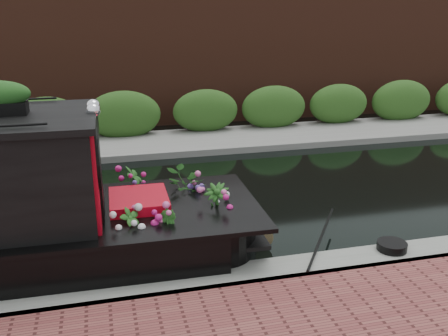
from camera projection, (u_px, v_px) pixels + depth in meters
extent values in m
plane|color=black|center=(148.00, 206.00, 9.71)|extent=(80.00, 80.00, 0.00)
cube|color=gray|center=(174.00, 298.00, 6.67)|extent=(40.00, 0.60, 0.50)
cube|color=slate|center=(132.00, 149.00, 13.58)|extent=(40.00, 2.40, 0.34)
cube|color=#28501A|center=(129.00, 140.00, 14.40)|extent=(40.00, 1.10, 2.80)
cube|color=#4A2519|center=(125.00, 124.00, 16.34)|extent=(40.00, 1.00, 8.00)
cube|color=#BB0719|center=(97.00, 166.00, 7.15)|extent=(0.11, 1.88, 1.45)
cube|color=#BB0719|center=(139.00, 212.00, 7.53)|extent=(0.88, 0.98, 0.54)
sphere|color=white|center=(93.00, 110.00, 6.75)|extent=(0.19, 0.19, 0.19)
sphere|color=white|center=(93.00, 106.00, 7.03)|extent=(0.19, 0.19, 0.19)
imported|color=#21541C|center=(131.00, 229.00, 6.88)|extent=(0.38, 0.37, 0.61)
imported|color=#21541C|center=(167.00, 231.00, 6.88)|extent=(0.33, 0.37, 0.56)
imported|color=#21541C|center=(189.00, 189.00, 8.19)|extent=(0.83, 0.79, 0.73)
imported|color=#21541C|center=(216.00, 207.00, 7.52)|extent=(0.55, 0.55, 0.70)
imported|color=#21541C|center=(134.00, 187.00, 8.27)|extent=(0.38, 0.45, 0.73)
cylinder|color=brown|center=(258.00, 233.00, 8.15)|extent=(0.37, 0.45, 0.37)
cylinder|color=black|center=(392.00, 246.00, 7.43)|extent=(0.44, 0.44, 0.12)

